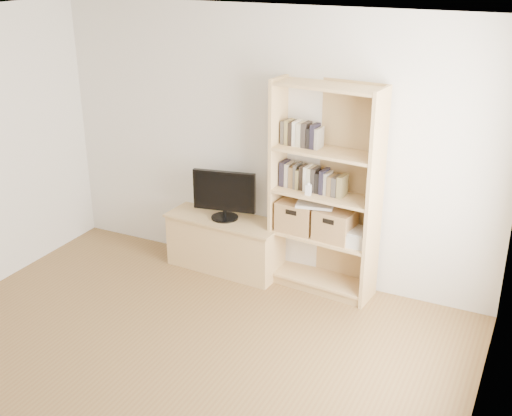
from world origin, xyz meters
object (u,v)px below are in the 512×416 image
Objects in this scene: basket_left at (298,216)px; laptop at (315,204)px; television at (224,195)px; baby_monitor at (308,190)px; tv_stand at (225,244)px; bookshelf at (325,191)px; basket_right at (335,225)px.

basket_left is 1.04× the size of laptop.
television is 0.93m from baby_monitor.
bookshelf is at bearing 5.40° from tv_stand.
bookshelf is at bearing -11.36° from laptop.
baby_monitor is 0.20m from laptop.
tv_stand is 1.18m from baby_monitor.
basket_right is at bearing -16.50° from laptop.
bookshelf is 5.88× the size of laptop.
basket_right is (0.24, 0.08, -0.33)m from baby_monitor.
basket_right is at bearing -2.21° from basket_left.
basket_right is 1.02× the size of laptop.
laptop is (-0.08, -0.00, -0.14)m from bookshelf.
basket_left is 0.39m from basket_right.
basket_left is at bearing -178.37° from basket_right.
bookshelf reaches higher than laptop.
tv_stand is 0.53m from television.
baby_monitor is 0.29× the size of basket_right.
television is 0.77m from basket_left.
television reaches higher than tv_stand.
television is 1.85× the size of laptop.
tv_stand is 1.11m from laptop.
baby_monitor is at bearing -14.62° from television.
bookshelf is 0.33m from basket_right.
television is 1.15m from basket_right.
television reaches higher than basket_right.
baby_monitor reaches higher than television.
basket_right reaches higher than tv_stand.
baby_monitor is (0.90, -0.06, 0.23)m from television.
bookshelf reaches higher than television.
tv_stand is 1.84× the size of television.
television is 1.82× the size of basket_right.
tv_stand is at bearing 0.00° from television.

